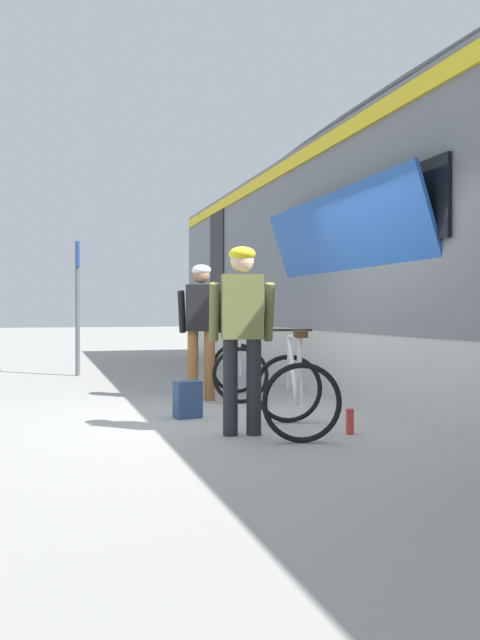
# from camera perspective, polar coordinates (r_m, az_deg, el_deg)

# --- Properties ---
(ground_plane) EXTENTS (80.00, 80.00, 0.00)m
(ground_plane) POSITION_cam_1_polar(r_m,az_deg,el_deg) (6.87, 0.72, -8.93)
(ground_plane) COLOR #A09E99
(train_car) EXTENTS (3.31, 19.42, 3.88)m
(train_car) POSITION_cam_1_polar(r_m,az_deg,el_deg) (8.64, 19.83, 6.11)
(train_car) COLOR slate
(train_car) RESTS_ON ground
(cyclist_near_in_dark) EXTENTS (0.66, 0.45, 1.76)m
(cyclist_near_in_dark) POSITION_cam_1_polar(r_m,az_deg,el_deg) (8.37, -3.43, 0.08)
(cyclist_near_in_dark) COLOR #935B2D
(cyclist_near_in_dark) RESTS_ON ground
(cyclist_far_in_olive) EXTENTS (0.65, 0.39, 1.76)m
(cyclist_far_in_olive) POSITION_cam_1_polar(r_m,az_deg,el_deg) (6.01, 0.18, -0.22)
(cyclist_far_in_olive) COLOR #232328
(cyclist_far_in_olive) RESTS_ON ground
(bicycle_near_silver) EXTENTS (0.94, 1.21, 0.99)m
(bicycle_near_silver) POSITION_cam_1_polar(r_m,az_deg,el_deg) (8.60, -0.14, -4.26)
(bicycle_near_silver) COLOR black
(bicycle_near_silver) RESTS_ON ground
(bicycle_far_white) EXTENTS (0.96, 1.21, 0.99)m
(bicycle_far_white) POSITION_cam_1_polar(r_m,az_deg,el_deg) (6.22, 4.86, -6.22)
(bicycle_far_white) COLOR black
(bicycle_far_white) RESTS_ON ground
(backpack_on_platform) EXTENTS (0.31, 0.23, 0.40)m
(backpack_on_platform) POSITION_cam_1_polar(r_m,az_deg,el_deg) (7.06, -4.64, -7.02)
(backpack_on_platform) COLOR navy
(backpack_on_platform) RESTS_ON ground
(water_bottle_near_the_bikes) EXTENTS (0.08, 0.08, 0.24)m
(water_bottle_near_the_bikes) POSITION_cam_1_polar(r_m,az_deg,el_deg) (6.23, 9.70, -8.83)
(water_bottle_near_the_bikes) COLOR red
(water_bottle_near_the_bikes) RESTS_ON ground
(platform_sign_post) EXTENTS (0.08, 0.70, 2.40)m
(platform_sign_post) POSITION_cam_1_polar(r_m,az_deg,el_deg) (11.87, -14.17, 3.02)
(platform_sign_post) COLOR #595B60
(platform_sign_post) RESTS_ON ground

